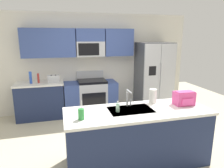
% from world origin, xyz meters
% --- Properties ---
extents(ground_plane, '(9.00, 9.00, 0.00)m').
position_xyz_m(ground_plane, '(0.00, 0.00, 0.00)').
color(ground_plane, beige).
rests_on(ground_plane, ground).
extents(kitchen_wall_unit, '(5.20, 0.43, 2.60)m').
position_xyz_m(kitchen_wall_unit, '(-0.14, 2.08, 1.47)').
color(kitchen_wall_unit, silver).
rests_on(kitchen_wall_unit, ground).
extents(back_counter, '(1.15, 0.63, 0.90)m').
position_xyz_m(back_counter, '(-1.49, 1.80, 0.45)').
color(back_counter, '#1E2A4D').
rests_on(back_counter, ground).
extents(range_oven, '(1.36, 0.61, 1.10)m').
position_xyz_m(range_oven, '(-0.22, 1.80, 0.44)').
color(range_oven, '#B7BABF').
rests_on(range_oven, ground).
extents(refrigerator, '(0.90, 0.76, 1.85)m').
position_xyz_m(refrigerator, '(1.54, 1.73, 0.93)').
color(refrigerator, '#4C4F54').
rests_on(refrigerator, ground).
extents(island_counter, '(2.25, 0.83, 0.90)m').
position_xyz_m(island_counter, '(0.14, -0.58, 0.45)').
color(island_counter, '#1E2A4D').
rests_on(island_counter, ground).
extents(toaster, '(0.28, 0.16, 0.18)m').
position_xyz_m(toaster, '(-1.14, 1.75, 0.99)').
color(toaster, '#B7BABF').
rests_on(toaster, back_counter).
extents(pepper_mill, '(0.05, 0.05, 0.23)m').
position_xyz_m(pepper_mill, '(-1.50, 1.80, 1.02)').
color(pepper_mill, '#B2332D').
rests_on(pepper_mill, back_counter).
extents(bottle_blue, '(0.06, 0.06, 0.29)m').
position_xyz_m(bottle_blue, '(-1.67, 1.76, 1.04)').
color(bottle_blue, blue).
rests_on(bottle_blue, back_counter).
extents(sink_faucet, '(0.08, 0.21, 0.28)m').
position_xyz_m(sink_faucet, '(0.05, -0.39, 1.07)').
color(sink_faucet, '#B7BABF').
rests_on(sink_faucet, island_counter).
extents(drink_cup_green, '(0.08, 0.08, 0.27)m').
position_xyz_m(drink_cup_green, '(-0.74, -0.72, 0.98)').
color(drink_cup_green, green).
rests_on(drink_cup_green, island_counter).
extents(soap_dispenser, '(0.06, 0.06, 0.17)m').
position_xyz_m(soap_dispenser, '(-0.18, -0.57, 0.97)').
color(soap_dispenser, '#A5D8B2').
rests_on(soap_dispenser, island_counter).
extents(paper_towel_roll, '(0.12, 0.12, 0.24)m').
position_xyz_m(paper_towel_roll, '(0.52, -0.32, 1.02)').
color(paper_towel_roll, white).
rests_on(paper_towel_roll, island_counter).
extents(backpack, '(0.32, 0.22, 0.23)m').
position_xyz_m(backpack, '(0.98, -0.54, 1.02)').
color(backpack, '#EA4C93').
rests_on(backpack, island_counter).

